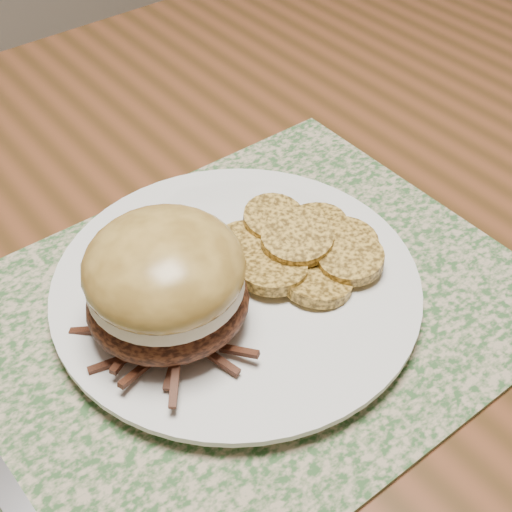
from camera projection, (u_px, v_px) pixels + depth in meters
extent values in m
cube|color=brown|center=(263.00, 268.00, 0.60)|extent=(1.50, 0.90, 0.04)
cylinder|color=brown|center=(416.00, 139.00, 1.38)|extent=(0.06, 0.06, 0.71)
cube|color=#32572C|center=(229.00, 321.00, 0.53)|extent=(0.45, 0.33, 0.00)
cylinder|color=silver|center=(236.00, 288.00, 0.54)|extent=(0.26, 0.26, 0.02)
ellipsoid|color=black|center=(168.00, 301.00, 0.49)|extent=(0.14, 0.14, 0.04)
cylinder|color=beige|center=(165.00, 279.00, 0.47)|extent=(0.13, 0.13, 0.01)
ellipsoid|color=#A47E36|center=(164.00, 267.00, 0.46)|extent=(0.14, 0.14, 0.06)
cylinder|color=gold|center=(248.00, 246.00, 0.55)|extent=(0.06, 0.06, 0.01)
cylinder|color=gold|center=(274.00, 219.00, 0.57)|extent=(0.07, 0.07, 0.02)
cylinder|color=gold|center=(315.00, 225.00, 0.57)|extent=(0.06, 0.06, 0.02)
cylinder|color=gold|center=(273.00, 272.00, 0.53)|extent=(0.07, 0.07, 0.02)
cylinder|color=gold|center=(297.00, 237.00, 0.54)|extent=(0.06, 0.06, 0.02)
cylinder|color=gold|center=(345.00, 242.00, 0.55)|extent=(0.06, 0.06, 0.01)
cylinder|color=gold|center=(317.00, 282.00, 0.52)|extent=(0.07, 0.07, 0.02)
cylinder|color=gold|center=(351.00, 258.00, 0.53)|extent=(0.07, 0.07, 0.01)
cube|color=#B6B6BD|center=(7.00, 492.00, 0.42)|extent=(0.02, 0.13, 0.00)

